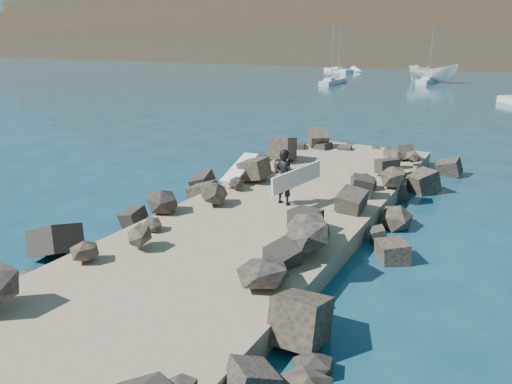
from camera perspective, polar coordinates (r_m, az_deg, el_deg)
ground at (r=15.09m, az=1.91°, el=-4.37°), size 800.00×800.00×0.00m
jetty at (r=13.38m, az=-2.16°, el=-6.06°), size 6.00×26.00×0.60m
riprap_left at (r=15.29m, az=-10.41°, el=-2.35°), size 2.60×22.00×1.00m
riprap_right at (r=12.57m, az=10.43°, el=-7.06°), size 2.60×22.00×1.00m
surfboard_resting at (r=17.76m, az=-2.01°, el=2.72°), size 0.99×2.54×0.08m
boat_imported at (r=72.46m, az=21.20°, el=13.65°), size 7.12×3.27×2.66m
surfer_with_board at (r=15.10m, az=3.78°, el=1.87°), size 1.19×2.27×1.89m
sailboat_a at (r=65.90m, az=9.38°, el=13.39°), size 1.68×6.50×7.85m
sailboat_e at (r=92.93m, az=10.23°, el=14.74°), size 7.28×6.04×9.33m
sailboat_b at (r=71.74m, az=20.70°, el=12.88°), size 2.12×6.77×8.07m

